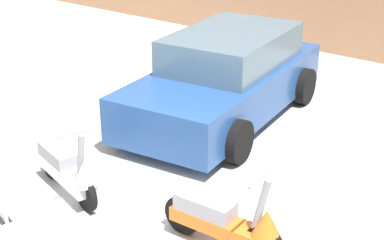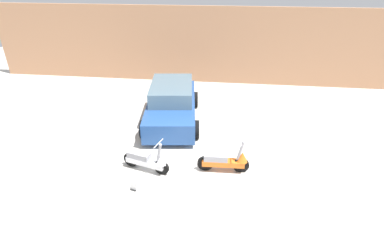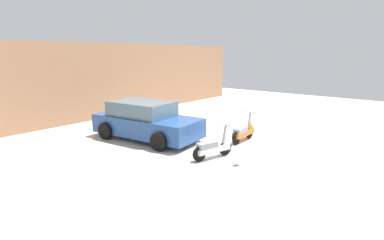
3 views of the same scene
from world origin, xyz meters
name	(u,v)px [view 1 (image 1 of 3)]	position (x,y,z in m)	size (l,w,h in m)	color
ground_plane	(105,235)	(0.00, 0.00, 0.00)	(28.00, 28.00, 0.00)	beige
scooter_front_left	(68,169)	(-0.90, 0.34, 0.33)	(1.32, 0.62, 0.94)	black
scooter_front_right	(227,221)	(1.13, 0.56, 0.34)	(1.36, 0.49, 0.95)	black
car_rear_left	(226,78)	(-0.79, 3.32, 0.62)	(2.18, 3.96, 1.29)	navy
placard_near_left_scooter	(3,211)	(-1.06, -0.46, 0.11)	(0.20, 0.16, 0.26)	black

